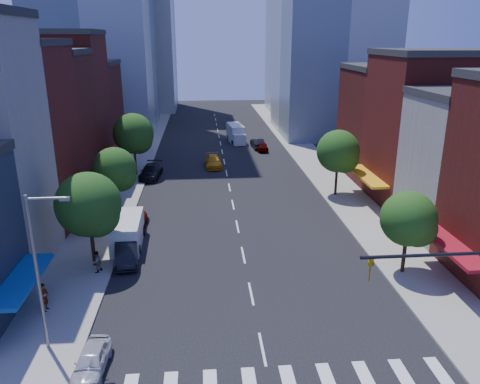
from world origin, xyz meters
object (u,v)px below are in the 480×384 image
at_px(parked_car_front, 92,360).
at_px(pedestrian_near, 44,297).
at_px(cargo_van_near, 127,233).
at_px(box_truck, 236,134).
at_px(traffic_car_far, 262,147).
at_px(parked_car_rear, 151,171).
at_px(pedestrian_far, 96,262).
at_px(cargo_van_far, 128,234).
at_px(parked_car_third, 133,223).
at_px(traffic_car_oncoming, 257,143).
at_px(taxi, 214,161).
at_px(parked_car_second, 126,252).

distance_m(parked_car_front, pedestrian_near, 7.18).
bearing_deg(cargo_van_near, box_truck, 71.63).
relative_size(cargo_van_near, traffic_car_far, 1.45).
xyz_separation_m(parked_car_front, traffic_car_far, (15.37, 49.15, 0.03)).
bearing_deg(box_truck, parked_car_rear, -127.79).
xyz_separation_m(pedestrian_near, pedestrian_far, (2.20, 4.97, -0.13)).
bearing_deg(cargo_van_far, parked_car_third, 86.38).
relative_size(parked_car_rear, pedestrian_near, 2.94).
bearing_deg(parked_car_third, parked_car_rear, 87.78).
height_order(traffic_car_oncoming, box_truck, box_truck).
relative_size(cargo_van_far, traffic_car_oncoming, 1.08).
xyz_separation_m(taxi, traffic_car_far, (7.80, 8.77, -0.08)).
height_order(parked_car_front, traffic_car_oncoming, traffic_car_oncoming).
height_order(box_truck, pedestrian_near, box_truck).
distance_m(parked_car_second, traffic_car_oncoming, 41.22).
relative_size(parked_car_front, parked_car_second, 0.78).
bearing_deg(pedestrian_near, box_truck, -11.71).
bearing_deg(parked_car_rear, pedestrian_far, -88.16).
xyz_separation_m(cargo_van_far, pedestrian_near, (-3.77, -9.89, 0.06)).
bearing_deg(pedestrian_far, traffic_car_far, -172.15).
bearing_deg(traffic_car_far, cargo_van_near, 66.01).
relative_size(cargo_van_near, cargo_van_far, 1.13).
bearing_deg(parked_car_front, parked_car_third, 93.65).
relative_size(parked_car_second, traffic_car_oncoming, 1.03).
xyz_separation_m(cargo_van_near, traffic_car_oncoming, (15.20, 35.52, -0.43)).
distance_m(parked_car_front, parked_car_third, 19.03).
height_order(parked_car_rear, cargo_van_far, cargo_van_far).
distance_m(box_truck, pedestrian_far, 47.21).
distance_m(parked_car_front, taxi, 41.08).
distance_m(cargo_van_far, traffic_car_far, 36.91).
bearing_deg(pedestrian_near, traffic_car_far, -18.34).
bearing_deg(cargo_van_near, parked_car_rear, 88.38).
xyz_separation_m(cargo_van_near, pedestrian_far, (-1.57, -4.79, -0.22)).
height_order(parked_car_third, box_truck, box_truck).
bearing_deg(box_truck, cargo_van_near, -113.50).
height_order(parked_car_third, parked_car_rear, parked_car_rear).
distance_m(parked_car_third, taxi, 22.77).
relative_size(parked_car_front, box_truck, 0.52).
height_order(traffic_car_far, box_truck, box_truck).
bearing_deg(parked_car_rear, taxi, 35.40).
distance_m(traffic_car_oncoming, pedestrian_far, 43.66).
bearing_deg(parked_car_front, cargo_van_far, 93.84).
xyz_separation_m(box_truck, pedestrian_near, (-15.91, -50.14, -0.24)).
bearing_deg(traffic_car_oncoming, pedestrian_far, 62.98).
relative_size(parked_car_second, parked_car_third, 0.99).
height_order(cargo_van_far, pedestrian_far, cargo_van_far).
xyz_separation_m(cargo_van_far, traffic_car_oncoming, (15.19, 35.40, -0.27)).
bearing_deg(parked_car_front, traffic_car_oncoming, 76.38).
distance_m(parked_car_front, cargo_van_far, 15.76).
xyz_separation_m(parked_car_third, taxi, (7.93, 21.34, 0.08)).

